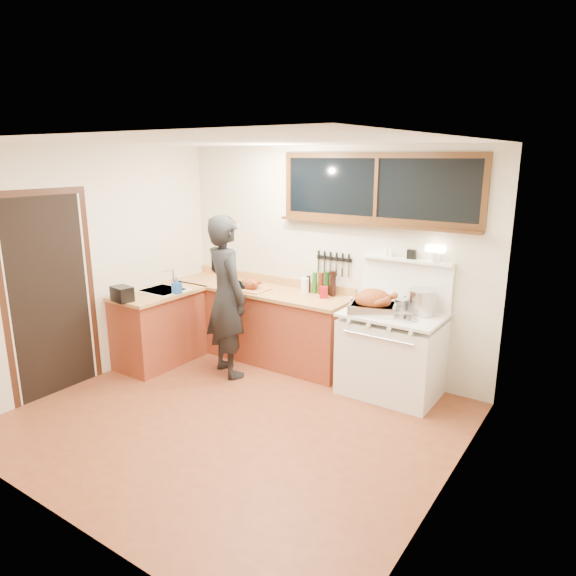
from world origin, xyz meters
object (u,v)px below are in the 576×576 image
Objects in this scene: vintage_stove at (392,352)px; roast_turkey at (373,303)px; man at (227,297)px; cutting_board at (250,285)px.

vintage_stove is 2.86× the size of roast_turkey.
vintage_stove is 1.93m from man.
man is (-1.78, -0.58, 0.46)m from vintage_stove.
vintage_stove is 1.89m from cutting_board.
vintage_stove is at bearing 17.92° from man.
man is at bearing -162.08° from vintage_stove.
roast_turkey is at bearing -1.01° from cutting_board.
man is at bearing -164.20° from roast_turkey.
cutting_board is (-1.82, -0.09, 0.49)m from vintage_stove.
cutting_board is 0.82× the size of roast_turkey.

